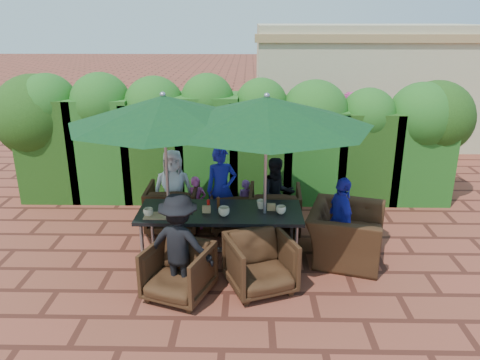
{
  "coord_description": "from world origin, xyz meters",
  "views": [
    {
      "loc": [
        0.28,
        -6.37,
        3.4
      ],
      "look_at": [
        0.14,
        0.4,
        1.03
      ],
      "focal_mm": 35.0,
      "sensor_mm": 36.0,
      "label": 1
    }
  ],
  "objects_px": {
    "chair_far_mid": "(231,208)",
    "chair_near_right": "(260,261)",
    "chair_near_left": "(178,269)",
    "chair_end_right": "(346,226)",
    "dining_table": "(220,216)",
    "chair_far_right": "(275,208)",
    "chair_far_left": "(173,205)",
    "umbrella_right": "(267,111)",
    "umbrella_left": "(163,110)"
  },
  "relations": [
    {
      "from": "chair_far_mid",
      "to": "chair_near_right",
      "type": "height_order",
      "value": "chair_near_right"
    },
    {
      "from": "chair_near_left",
      "to": "chair_end_right",
      "type": "distance_m",
      "value": 2.56
    },
    {
      "from": "dining_table",
      "to": "chair_end_right",
      "type": "bearing_deg",
      "value": 1.23
    },
    {
      "from": "chair_far_right",
      "to": "chair_end_right",
      "type": "xyz_separation_m",
      "value": [
        1.0,
        -0.86,
        0.09
      ]
    },
    {
      "from": "dining_table",
      "to": "chair_far_left",
      "type": "distance_m",
      "value": 1.31
    },
    {
      "from": "umbrella_right",
      "to": "chair_far_left",
      "type": "distance_m",
      "value": 2.54
    },
    {
      "from": "chair_near_left",
      "to": "chair_far_mid",
      "type": "bearing_deg",
      "value": 94.51
    },
    {
      "from": "dining_table",
      "to": "chair_near_right",
      "type": "bearing_deg",
      "value": -55.85
    },
    {
      "from": "chair_far_right",
      "to": "chair_end_right",
      "type": "bearing_deg",
      "value": 142.23
    },
    {
      "from": "chair_near_left",
      "to": "chair_end_right",
      "type": "height_order",
      "value": "chair_end_right"
    },
    {
      "from": "chair_near_right",
      "to": "chair_far_mid",
      "type": "bearing_deg",
      "value": 82.7
    },
    {
      "from": "chair_end_right",
      "to": "chair_near_right",
      "type": "bearing_deg",
      "value": 141.76
    },
    {
      "from": "dining_table",
      "to": "chair_end_right",
      "type": "distance_m",
      "value": 1.85
    },
    {
      "from": "umbrella_right",
      "to": "chair_near_right",
      "type": "height_order",
      "value": "umbrella_right"
    },
    {
      "from": "chair_far_mid",
      "to": "chair_far_right",
      "type": "relative_size",
      "value": 0.85
    },
    {
      "from": "chair_far_left",
      "to": "chair_near_left",
      "type": "height_order",
      "value": "chair_far_left"
    },
    {
      "from": "umbrella_left",
      "to": "chair_near_left",
      "type": "distance_m",
      "value": 2.12
    },
    {
      "from": "dining_table",
      "to": "chair_near_left",
      "type": "relative_size",
      "value": 3.05
    },
    {
      "from": "chair_end_right",
      "to": "dining_table",
      "type": "bearing_deg",
      "value": 108.31
    },
    {
      "from": "dining_table",
      "to": "chair_near_right",
      "type": "xyz_separation_m",
      "value": [
        0.57,
        -0.84,
        -0.27
      ]
    },
    {
      "from": "chair_end_right",
      "to": "umbrella_right",
      "type": "bearing_deg",
      "value": 112.02
    },
    {
      "from": "umbrella_left",
      "to": "chair_far_mid",
      "type": "relative_size",
      "value": 3.62
    },
    {
      "from": "chair_far_right",
      "to": "umbrella_right",
      "type": "bearing_deg",
      "value": 81.05
    },
    {
      "from": "umbrella_right",
      "to": "chair_near_left",
      "type": "height_order",
      "value": "umbrella_right"
    },
    {
      "from": "umbrella_left",
      "to": "chair_far_mid",
      "type": "xyz_separation_m",
      "value": [
        0.86,
        1.03,
        -1.85
      ]
    },
    {
      "from": "chair_far_mid",
      "to": "chair_near_left",
      "type": "distance_m",
      "value": 2.14
    },
    {
      "from": "chair_far_left",
      "to": "chair_end_right",
      "type": "bearing_deg",
      "value": 160.63
    },
    {
      "from": "umbrella_left",
      "to": "chair_near_left",
      "type": "height_order",
      "value": "umbrella_left"
    },
    {
      "from": "chair_far_left",
      "to": "chair_end_right",
      "type": "distance_m",
      "value": 2.85
    },
    {
      "from": "chair_near_right",
      "to": "chair_end_right",
      "type": "bearing_deg",
      "value": 13.66
    },
    {
      "from": "dining_table",
      "to": "umbrella_right",
      "type": "distance_m",
      "value": 1.67
    },
    {
      "from": "umbrella_left",
      "to": "chair_far_left",
      "type": "height_order",
      "value": "umbrella_left"
    },
    {
      "from": "dining_table",
      "to": "umbrella_left",
      "type": "bearing_deg",
      "value": -179.84
    },
    {
      "from": "umbrella_right",
      "to": "chair_far_mid",
      "type": "bearing_deg",
      "value": 115.85
    },
    {
      "from": "chair_far_left",
      "to": "chair_near_right",
      "type": "xyz_separation_m",
      "value": [
        1.42,
        -1.81,
        -0.02
      ]
    },
    {
      "from": "chair_far_left",
      "to": "chair_far_right",
      "type": "distance_m",
      "value": 1.69
    },
    {
      "from": "chair_far_mid",
      "to": "chair_near_right",
      "type": "distance_m",
      "value": 1.92
    },
    {
      "from": "dining_table",
      "to": "umbrella_left",
      "type": "height_order",
      "value": "umbrella_left"
    },
    {
      "from": "chair_far_left",
      "to": "chair_far_mid",
      "type": "bearing_deg",
      "value": -176.95
    },
    {
      "from": "umbrella_right",
      "to": "chair_near_left",
      "type": "xyz_separation_m",
      "value": [
        -1.11,
        -0.97,
        -1.83
      ]
    },
    {
      "from": "chair_far_right",
      "to": "chair_near_right",
      "type": "xyz_separation_m",
      "value": [
        -0.27,
        -1.74,
        -0.02
      ]
    },
    {
      "from": "chair_far_mid",
      "to": "chair_end_right",
      "type": "height_order",
      "value": "chair_end_right"
    },
    {
      "from": "umbrella_right",
      "to": "chair_near_right",
      "type": "relative_size",
      "value": 3.54
    },
    {
      "from": "umbrella_right",
      "to": "umbrella_left",
      "type": "bearing_deg",
      "value": 177.43
    },
    {
      "from": "dining_table",
      "to": "chair_near_right",
      "type": "height_order",
      "value": "chair_near_right"
    },
    {
      "from": "chair_far_right",
      "to": "chair_near_left",
      "type": "height_order",
      "value": "chair_far_right"
    },
    {
      "from": "umbrella_left",
      "to": "chair_near_right",
      "type": "relative_size",
      "value": 3.23
    },
    {
      "from": "umbrella_right",
      "to": "chair_end_right",
      "type": "bearing_deg",
      "value": 4.94
    },
    {
      "from": "chair_far_mid",
      "to": "chair_near_left",
      "type": "bearing_deg",
      "value": 65.96
    },
    {
      "from": "chair_far_left",
      "to": "umbrella_right",
      "type": "bearing_deg",
      "value": 144.98
    }
  ]
}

